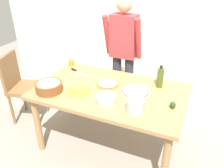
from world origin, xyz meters
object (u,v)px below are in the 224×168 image
person_cook (123,50)px  cup_orange (71,63)px  chair_wooden_left (20,84)px  pizza_raw_on_board (136,92)px  dining_table (110,97)px  olive_oil_bottle (160,78)px  avocado (173,105)px  mixing_bowl_steel (106,99)px  plate_with_slice (78,91)px  pizza_cooked_on_tray (108,84)px  chef_knife (77,72)px  steel_pot (135,106)px  popcorn_bowl (49,86)px

person_cook → cup_orange: size_ratio=19.06×
chair_wooden_left → pizza_raw_on_board: (1.58, 0.03, 0.23)m
dining_table → pizza_raw_on_board: size_ratio=4.91×
dining_table → chair_wooden_left: size_ratio=1.68×
olive_oil_bottle → avocado: 0.42m
mixing_bowl_steel → avocado: mixing_bowl_steel is taller
pizza_raw_on_board → plate_with_slice: (-0.57, -0.22, -0.00)m
olive_oil_bottle → chair_wooden_left: bearing=-172.0°
pizza_cooked_on_tray → avocado: size_ratio=3.83×
plate_with_slice → olive_oil_bottle: 0.89m
mixing_bowl_steel → chef_knife: (-0.61, 0.49, -0.03)m
avocado → olive_oil_bottle: bearing=120.0°
pizza_cooked_on_tray → steel_pot: 0.58m
mixing_bowl_steel → pizza_raw_on_board: bearing=55.1°
dining_table → popcorn_bowl: popcorn_bowl is taller
dining_table → avocado: 0.69m
steel_pot → chef_knife: (-0.92, 0.52, -0.06)m
person_cook → olive_oil_bottle: 0.77m
popcorn_bowl → chef_knife: size_ratio=1.00×
olive_oil_bottle → pizza_cooked_on_tray: bearing=-161.8°
chair_wooden_left → steel_pot: chair_wooden_left is taller
pizza_cooked_on_tray → chef_knife: (-0.48, 0.15, -0.00)m
plate_with_slice → popcorn_bowl: 0.31m
chair_wooden_left → popcorn_bowl: (0.73, -0.30, 0.28)m
popcorn_bowl → steel_pot: steel_pot is taller
chair_wooden_left → plate_with_slice: bearing=-10.8°
steel_pot → pizza_cooked_on_tray: bearing=139.9°
dining_table → chair_wooden_left: chair_wooden_left is taller
dining_table → plate_with_slice: (-0.30, -0.16, 0.10)m
pizza_raw_on_board → avocado: (0.41, -0.14, 0.03)m
person_cook → pizza_raw_on_board: size_ratio=4.97×
plate_with_slice → mixing_bowl_steel: bearing=-11.8°
dining_table → chair_wooden_left: 1.33m
chair_wooden_left → chef_knife: bearing=16.0°
chair_wooden_left → cup_orange: chair_wooden_left is taller
pizza_cooked_on_tray → steel_pot: bearing=-40.1°
popcorn_bowl → chef_knife: bearing=86.4°
plate_with_slice → steel_pot: 0.68m
cup_orange → olive_oil_bottle: bearing=-4.9°
dining_table → avocado: avocado is taller
dining_table → cup_orange: 0.83m
olive_oil_bottle → steel_pot: bearing=-100.4°
pizza_raw_on_board → steel_pot: steel_pot is taller
chef_knife → plate_with_slice: bearing=-58.2°
pizza_cooked_on_tray → cup_orange: bearing=156.6°
pizza_raw_on_board → popcorn_bowl: bearing=-158.6°
person_cook → cup_orange: 0.71m
pizza_cooked_on_tray → steel_pot: steel_pot is taller
person_cook → popcorn_bowl: person_cook is taller
dining_table → chef_knife: 0.62m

